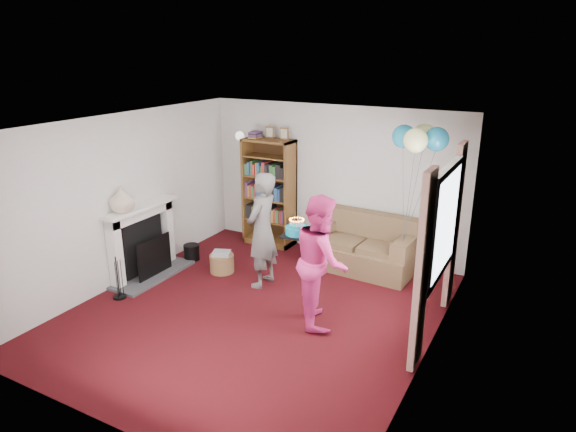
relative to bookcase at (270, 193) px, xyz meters
The scene contains 16 objects.
ground 2.72m from the bookcase, 64.15° to the right, with size 5.00×5.00×0.00m, color black.
wall_back 1.18m from the bookcase, 10.60° to the left, with size 4.50×0.02×2.50m, color silver.
wall_left 2.59m from the bookcase, 116.46° to the right, with size 0.02×5.00×2.50m, color silver.
wall_right 4.10m from the bookcase, 34.29° to the right, with size 0.02×5.00×2.50m, color silver.
ceiling 3.01m from the bookcase, 64.15° to the right, with size 4.50×5.00×0.01m, color white.
fireplace 2.36m from the bookcase, 114.76° to the right, with size 0.55×1.80×1.12m.
window_bay 3.74m from the bookcase, 27.13° to the right, with size 0.14×2.02×2.20m.
wall_sconce 1.15m from the bookcase, behind, with size 0.16×0.23×0.16m.
bookcase is the anchor object (origin of this frame).
sofa 1.97m from the bookcase, ahead, with size 1.63×0.86×0.86m.
wicker_basket 1.65m from the bookcase, 91.16° to the right, with size 0.38×0.38×0.34m.
person_striped 1.71m from the bookcase, 63.44° to the right, with size 0.62×0.41×1.71m, color black.
person_magenta 2.87m from the bookcase, 46.84° to the right, with size 0.82×0.64×1.69m, color #D52A75.
birthday_cake 2.61m from the bookcase, 52.08° to the right, with size 0.34×0.34×0.22m.
balloons 3.07m from the bookcase, 13.26° to the right, with size 0.76×0.76×1.73m.
mantel_vase 2.68m from the bookcase, 112.30° to the right, with size 0.36×0.36×0.38m, color beige.
Camera 1 is at (3.29, -5.18, 3.39)m, focal length 32.00 mm.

